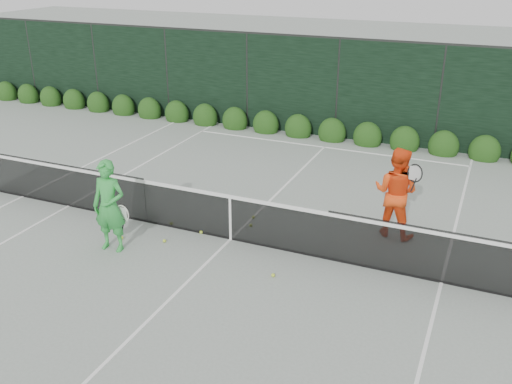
% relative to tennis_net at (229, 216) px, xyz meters
% --- Properties ---
extents(ground, '(80.00, 80.00, 0.00)m').
position_rel_tennis_net_xyz_m(ground, '(0.02, 0.00, -0.53)').
color(ground, gray).
rests_on(ground, ground).
extents(tennis_net, '(12.90, 0.10, 1.07)m').
position_rel_tennis_net_xyz_m(tennis_net, '(0.00, 0.00, 0.00)').
color(tennis_net, black).
rests_on(tennis_net, ground).
extents(player_woman, '(0.71, 0.50, 1.82)m').
position_rel_tennis_net_xyz_m(player_woman, '(-1.92, -1.25, 0.38)').
color(player_woman, green).
rests_on(player_woman, ground).
extents(player_man, '(1.01, 0.85, 1.87)m').
position_rel_tennis_net_xyz_m(player_man, '(2.97, 1.53, 0.41)').
color(player_man, '#FF4B15').
rests_on(player_man, ground).
extents(court_lines, '(11.03, 23.83, 0.01)m').
position_rel_tennis_net_xyz_m(court_lines, '(0.02, 0.00, -0.53)').
color(court_lines, white).
rests_on(court_lines, ground).
extents(windscreen_fence, '(32.00, 21.07, 3.06)m').
position_rel_tennis_net_xyz_m(windscreen_fence, '(0.02, -2.71, 0.98)').
color(windscreen_fence, black).
rests_on(windscreen_fence, ground).
extents(hedge_row, '(31.66, 0.65, 0.94)m').
position_rel_tennis_net_xyz_m(hedge_row, '(0.02, 7.15, -0.30)').
color(hedge_row, '#11350E').
rests_on(hedge_row, ground).
extents(tennis_balls, '(3.42, 2.14, 0.07)m').
position_rel_tennis_net_xyz_m(tennis_balls, '(-0.53, -0.09, -0.50)').
color(tennis_balls, '#BCD830').
rests_on(tennis_balls, ground).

